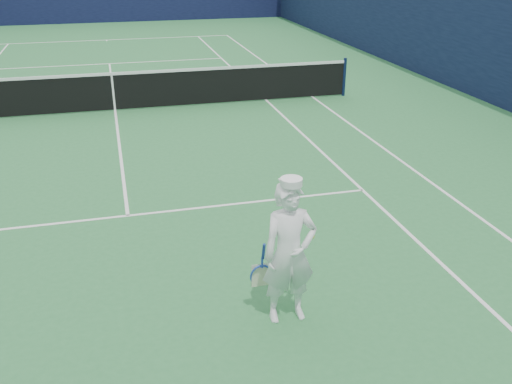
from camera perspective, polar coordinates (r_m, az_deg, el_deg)
ground at (r=15.49m, az=-13.90°, el=7.88°), size 80.00×80.00×0.00m
court_markings at (r=15.49m, az=-13.90°, el=7.89°), size 11.03×23.83×0.01m
windscreen_fence at (r=15.08m, az=-14.67°, el=15.19°), size 20.12×36.12×4.00m
tennis_net at (r=15.35m, az=-14.11°, el=9.86°), size 12.88×0.09×1.07m
tennis_player at (r=6.47m, az=3.34°, el=-6.10°), size 0.77×0.46×1.78m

